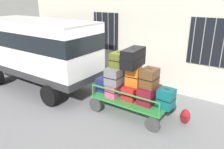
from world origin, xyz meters
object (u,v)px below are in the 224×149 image
object	(u,v)px
suitcase_midleft_middle	(119,74)
van	(37,47)
suitcase_midleft_top	(119,59)
luggage_cart	(132,100)
suitcase_center_middle	(133,76)
suitcase_midright_middle	(150,78)
suitcase_midright_bottom	(149,94)
suitcase_left_bottom	(105,84)
suitcase_right_bottom	(166,98)
suitcase_center_bottom	(133,92)
suitcase_center_top	(133,58)
suitcase_midleft_bottom	(118,88)
backpack	(185,117)

from	to	relation	value
suitcase_midleft_middle	van	bearing A→B (deg)	-175.72
suitcase_midleft_middle	suitcase_midleft_top	bearing A→B (deg)	-90.00
luggage_cart	suitcase_midleft_middle	world-z (taller)	suitcase_midleft_middle
suitcase_center_middle	suitcase_midright_middle	xyz separation A→B (m)	(0.52, -0.03, 0.06)
suitcase_midleft_top	suitcase_midright_bottom	xyz separation A→B (m)	(1.04, 0.01, -0.89)
suitcase_left_bottom	suitcase_midleft_top	size ratio (longest dim) A/B	0.96
suitcase_midleft_middle	suitcase_right_bottom	distance (m)	1.61
suitcase_center_bottom	suitcase_midright_middle	size ratio (longest dim) A/B	1.31
suitcase_midleft_middle	suitcase_center_middle	bearing A→B (deg)	-1.64
van	suitcase_center_top	xyz separation A→B (m)	(3.99, 0.20, 0.15)
suitcase_midleft_middle	suitcase_center_top	xyz separation A→B (m)	(0.52, -0.06, 0.60)
suitcase_midleft_middle	suitcase_center_top	world-z (taller)	suitcase_center_top
suitcase_right_bottom	suitcase_center_middle	bearing A→B (deg)	178.78
luggage_cart	suitcase_midleft_top	size ratio (longest dim) A/B	4.41
suitcase_midleft_bottom	backpack	world-z (taller)	suitcase_midleft_bottom
suitcase_midleft_middle	backpack	world-z (taller)	suitcase_midleft_middle
suitcase_midleft_middle	suitcase_center_top	distance (m)	0.80
suitcase_midleft_bottom	backpack	bearing A→B (deg)	6.85
suitcase_center_top	backpack	xyz separation A→B (m)	(1.54, 0.30, -1.52)
van	suitcase_left_bottom	xyz separation A→B (m)	(2.94, 0.23, -0.90)
suitcase_left_bottom	suitcase_midleft_middle	bearing A→B (deg)	2.86
suitcase_midleft_top	suitcase_midright_middle	world-z (taller)	suitcase_midleft_top
suitcase_left_bottom	suitcase_midleft_middle	xyz separation A→B (m)	(0.52, 0.03, 0.45)
suitcase_center_top	suitcase_midright_middle	size ratio (longest dim) A/B	1.69
suitcase_left_bottom	suitcase_midright_bottom	xyz separation A→B (m)	(1.56, 0.03, 0.03)
suitcase_midleft_bottom	suitcase_center_bottom	xyz separation A→B (m)	(0.52, -0.00, -0.00)
suitcase_left_bottom	suitcase_center_middle	bearing A→B (deg)	0.61
suitcase_midleft_bottom	suitcase_midright_bottom	distance (m)	1.04
suitcase_midright_middle	suitcase_center_middle	bearing A→B (deg)	177.23
suitcase_midleft_middle	suitcase_center_middle	distance (m)	0.52
suitcase_left_bottom	suitcase_midright_middle	distance (m)	1.66
suitcase_midleft_middle	suitcase_midleft_bottom	bearing A→B (deg)	-90.00
suitcase_center_top	suitcase_midright_bottom	xyz separation A→B (m)	(0.52, 0.06, -1.02)
van	backpack	distance (m)	5.72
suitcase_right_bottom	van	bearing A→B (deg)	-177.47
suitcase_midright_bottom	van	bearing A→B (deg)	-176.72
suitcase_midright_middle	backpack	world-z (taller)	suitcase_midright_middle
suitcase_midleft_middle	suitcase_center_top	bearing A→B (deg)	-6.98
suitcase_midright_middle	suitcase_midleft_top	bearing A→B (deg)	178.45
luggage_cart	backpack	world-z (taller)	luggage_cart
suitcase_center_top	suitcase_midright_middle	distance (m)	0.73
suitcase_center_top	luggage_cart	bearing A→B (deg)	90.00
suitcase_right_bottom	suitcase_midleft_bottom	bearing A→B (deg)	179.22
suitcase_center_middle	suitcase_midright_middle	size ratio (longest dim) A/B	1.10
suitcase_midleft_bottom	suitcase_center_top	xyz separation A→B (m)	(0.52, -0.05, 1.06)
suitcase_right_bottom	suitcase_center_top	bearing A→B (deg)	-178.53
suitcase_left_bottom	backpack	world-z (taller)	suitcase_left_bottom
suitcase_center_bottom	suitcase_right_bottom	bearing A→B (deg)	-1.16
suitcase_left_bottom	suitcase_midright_middle	size ratio (longest dim) A/B	0.93
suitcase_center_top	suitcase_right_bottom	xyz separation A→B (m)	(1.04, 0.03, -0.99)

